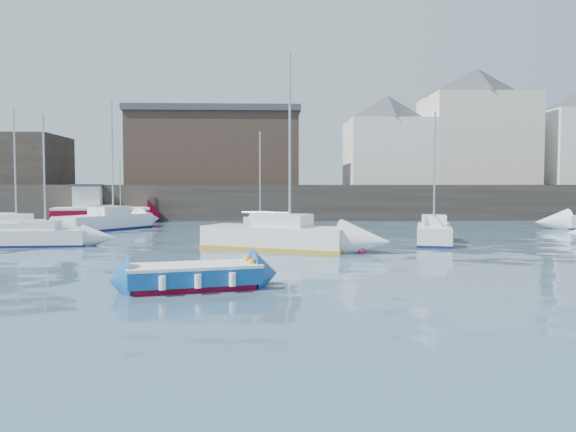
{
  "coord_description": "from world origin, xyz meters",
  "views": [
    {
      "loc": [
        -0.99,
        -13.63,
        2.84
      ],
      "look_at": [
        0.0,
        12.0,
        1.5
      ],
      "focal_mm": 35.0,
      "sensor_mm": 36.0,
      "label": 1
    }
  ],
  "objects_px": {
    "sailboat_a": "(36,237)",
    "blue_dinghy": "(194,275)",
    "sailboat_c": "(434,233)",
    "sailboat_f": "(261,224)",
    "fishing_boat": "(99,211)",
    "sailboat_e": "(7,229)",
    "buoy_mid": "(361,253)",
    "sailboat_b": "(277,236)",
    "buoy_near": "(219,270)",
    "buoy_far": "(244,244)",
    "sailboat_h": "(106,221)"
  },
  "relations": [
    {
      "from": "sailboat_a",
      "to": "blue_dinghy",
      "type": "bearing_deg",
      "value": -52.16
    },
    {
      "from": "blue_dinghy",
      "to": "sailboat_a",
      "type": "bearing_deg",
      "value": 127.84
    },
    {
      "from": "sailboat_c",
      "to": "sailboat_f",
      "type": "height_order",
      "value": "sailboat_c"
    },
    {
      "from": "sailboat_c",
      "to": "fishing_boat",
      "type": "bearing_deg",
      "value": 141.53
    },
    {
      "from": "sailboat_a",
      "to": "sailboat_e",
      "type": "xyz_separation_m",
      "value": [
        -3.62,
        5.0,
        0.03
      ]
    },
    {
      "from": "sailboat_e",
      "to": "buoy_mid",
      "type": "relative_size",
      "value": 18.69
    },
    {
      "from": "fishing_boat",
      "to": "sailboat_e",
      "type": "relative_size",
      "value": 1.07
    },
    {
      "from": "sailboat_a",
      "to": "sailboat_b",
      "type": "height_order",
      "value": "sailboat_b"
    },
    {
      "from": "sailboat_b",
      "to": "sailboat_f",
      "type": "height_order",
      "value": "sailboat_b"
    },
    {
      "from": "buoy_near",
      "to": "buoy_mid",
      "type": "relative_size",
      "value": 0.96
    },
    {
      "from": "sailboat_f",
      "to": "buoy_near",
      "type": "distance_m",
      "value": 16.83
    },
    {
      "from": "sailboat_b",
      "to": "sailboat_e",
      "type": "bearing_deg",
      "value": 156.82
    },
    {
      "from": "blue_dinghy",
      "to": "sailboat_a",
      "type": "relative_size",
      "value": 0.62
    },
    {
      "from": "buoy_near",
      "to": "buoy_mid",
      "type": "height_order",
      "value": "buoy_mid"
    },
    {
      "from": "sailboat_a",
      "to": "buoy_far",
      "type": "xyz_separation_m",
      "value": [
        9.9,
        0.64,
        -0.44
      ]
    },
    {
      "from": "fishing_boat",
      "to": "sailboat_e",
      "type": "distance_m",
      "value": 13.04
    },
    {
      "from": "blue_dinghy",
      "to": "sailboat_f",
      "type": "height_order",
      "value": "sailboat_f"
    },
    {
      "from": "sailboat_b",
      "to": "sailboat_c",
      "type": "bearing_deg",
      "value": 15.32
    },
    {
      "from": "fishing_boat",
      "to": "sailboat_e",
      "type": "height_order",
      "value": "sailboat_e"
    },
    {
      "from": "sailboat_c",
      "to": "buoy_mid",
      "type": "height_order",
      "value": "sailboat_c"
    },
    {
      "from": "sailboat_h",
      "to": "buoy_far",
      "type": "relative_size",
      "value": 24.33
    },
    {
      "from": "blue_dinghy",
      "to": "buoy_mid",
      "type": "distance_m",
      "value": 10.16
    },
    {
      "from": "sailboat_a",
      "to": "sailboat_h",
      "type": "relative_size",
      "value": 0.73
    },
    {
      "from": "sailboat_b",
      "to": "sailboat_f",
      "type": "xyz_separation_m",
      "value": [
        -0.8,
        10.27,
        -0.13
      ]
    },
    {
      "from": "fishing_boat",
      "to": "buoy_mid",
      "type": "distance_m",
      "value": 27.56
    },
    {
      "from": "sailboat_a",
      "to": "sailboat_c",
      "type": "bearing_deg",
      "value": 2.08
    },
    {
      "from": "sailboat_h",
      "to": "buoy_near",
      "type": "xyz_separation_m",
      "value": [
        8.98,
        -18.33,
        -0.56
      ]
    },
    {
      "from": "sailboat_c",
      "to": "buoy_far",
      "type": "height_order",
      "value": "sailboat_c"
    },
    {
      "from": "buoy_far",
      "to": "buoy_mid",
      "type": "bearing_deg",
      "value": -38.28
    },
    {
      "from": "sailboat_e",
      "to": "sailboat_f",
      "type": "xyz_separation_m",
      "value": [
        14.31,
        3.8,
        -0.02
      ]
    },
    {
      "from": "sailboat_h",
      "to": "buoy_far",
      "type": "distance_m",
      "value": 13.61
    },
    {
      "from": "sailboat_b",
      "to": "sailboat_a",
      "type": "bearing_deg",
      "value": 172.71
    },
    {
      "from": "fishing_boat",
      "to": "sailboat_e",
      "type": "xyz_separation_m",
      "value": [
        -1.33,
        -12.97,
        -0.47
      ]
    },
    {
      "from": "sailboat_a",
      "to": "sailboat_f",
      "type": "bearing_deg",
      "value": 39.47
    },
    {
      "from": "sailboat_c",
      "to": "sailboat_b",
      "type": "bearing_deg",
      "value": -164.68
    },
    {
      "from": "buoy_mid",
      "to": "buoy_far",
      "type": "height_order",
      "value": "buoy_mid"
    },
    {
      "from": "sailboat_a",
      "to": "sailboat_h",
      "type": "distance_m",
      "value": 10.37
    },
    {
      "from": "buoy_near",
      "to": "sailboat_e",
      "type": "bearing_deg",
      "value": 135.06
    },
    {
      "from": "fishing_boat",
      "to": "sailboat_c",
      "type": "relative_size",
      "value": 1.17
    },
    {
      "from": "sailboat_a",
      "to": "sailboat_h",
      "type": "height_order",
      "value": "sailboat_h"
    },
    {
      "from": "sailboat_b",
      "to": "sailboat_h",
      "type": "xyz_separation_m",
      "value": [
        -11.1,
        11.84,
        -0.02
      ]
    },
    {
      "from": "sailboat_e",
      "to": "sailboat_a",
      "type": "bearing_deg",
      "value": -54.11
    },
    {
      "from": "fishing_boat",
      "to": "sailboat_c",
      "type": "bearing_deg",
      "value": -38.47
    },
    {
      "from": "blue_dinghy",
      "to": "buoy_far",
      "type": "height_order",
      "value": "blue_dinghy"
    },
    {
      "from": "blue_dinghy",
      "to": "buoy_far",
      "type": "bearing_deg",
      "value": 85.71
    },
    {
      "from": "sailboat_a",
      "to": "buoy_mid",
      "type": "bearing_deg",
      "value": -12.84
    },
    {
      "from": "buoy_near",
      "to": "fishing_boat",
      "type": "bearing_deg",
      "value": 114.21
    },
    {
      "from": "blue_dinghy",
      "to": "sailboat_h",
      "type": "bearing_deg",
      "value": 111.38
    },
    {
      "from": "sailboat_e",
      "to": "buoy_far",
      "type": "relative_size",
      "value": 20.59
    },
    {
      "from": "sailboat_f",
      "to": "sailboat_h",
      "type": "distance_m",
      "value": 10.41
    }
  ]
}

